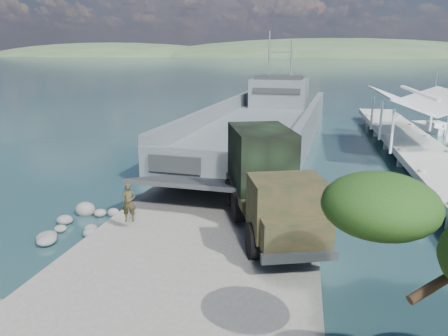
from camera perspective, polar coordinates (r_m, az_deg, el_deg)
ground at (r=19.70m, az=-2.78°, el=-10.13°), size 1400.00×1400.00×0.00m
boat_ramp at (r=18.71m, az=-3.49°, el=-10.72°), size 10.00×18.00×0.50m
shoreline_rocks at (r=22.25m, az=-18.37°, el=-7.86°), size 3.20×5.60×0.90m
distant_headlands at (r=579.21m, az=15.37°, el=13.81°), size 1000.00×240.00×48.00m
pier at (r=37.79m, az=23.81°, el=3.48°), size 6.40×44.00×6.10m
landing_craft at (r=42.20m, az=4.84°, el=4.90°), size 12.63×39.06×11.42m
military_truck at (r=20.04m, az=5.78°, el=-1.68°), size 5.46×9.62×4.29m
soldier at (r=20.28m, az=-12.27°, el=-5.45°), size 0.74×0.57×1.78m
sailboat_near at (r=51.92m, az=27.14°, el=4.52°), size 1.74×4.90×5.86m
sailboat_far at (r=51.99m, az=25.45°, el=4.77°), size 3.08×5.63×6.58m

